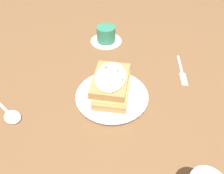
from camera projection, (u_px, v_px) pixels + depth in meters
name	position (u px, v px, depth m)	size (l,w,h in m)	color
ground_plane	(116.00, 99.00, 0.71)	(2.40, 2.40, 0.00)	brown
dinner_plate	(112.00, 96.00, 0.71)	(0.24, 0.24, 0.01)	white
sandwich	(111.00, 85.00, 0.68)	(0.16, 0.12, 0.08)	#B2844C
teacup_with_saucer	(106.00, 35.00, 0.95)	(0.14, 0.14, 0.07)	silver
fork	(182.00, 73.00, 0.81)	(0.18, 0.04, 0.00)	silver
spoon	(11.00, 115.00, 0.66)	(0.12, 0.17, 0.01)	silver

